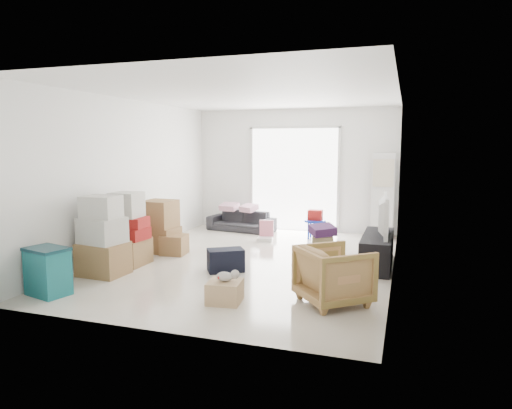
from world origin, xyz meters
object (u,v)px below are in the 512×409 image
object	(u,v)px
television	(378,230)
sofa	(241,218)
storage_bins	(48,271)
ottoman	(322,246)
ac_tower	(383,196)
tv_console	(377,250)
kids_table	(315,219)
wood_crate	(225,292)
armchair	(334,272)

from	to	relation	value
television	sofa	world-z (taller)	television
storage_bins	ottoman	world-z (taller)	storage_bins
storage_bins	ac_tower	bearing A→B (deg)	52.76
ottoman	television	bearing A→B (deg)	-21.76
tv_console	storage_bins	bearing A→B (deg)	-144.49
television	kids_table	size ratio (longest dim) A/B	1.85
television	wood_crate	size ratio (longest dim) A/B	2.76
tv_console	television	size ratio (longest dim) A/B	1.37
television	sofa	bearing A→B (deg)	51.92
television	kids_table	world-z (taller)	television
ac_tower	wood_crate	size ratio (longest dim) A/B	4.41
storage_bins	ottoman	xyz separation A→B (m)	(2.96, 3.16, -0.13)
ac_tower	ottoman	distance (m)	2.22
storage_bins	armchair	bearing A→B (deg)	13.28
tv_console	wood_crate	distance (m)	2.86
ottoman	kids_table	distance (m)	1.50
armchair	kids_table	size ratio (longest dim) A/B	1.31
wood_crate	television	bearing A→B (deg)	54.73
ac_tower	wood_crate	xyz separation A→B (m)	(-1.60, -4.62, -0.74)
storage_bins	sofa	bearing A→B (deg)	80.52
ottoman	tv_console	bearing A→B (deg)	-21.76
sofa	wood_crate	distance (m)	4.69
sofa	television	bearing A→B (deg)	-26.04
sofa	tv_console	bearing A→B (deg)	-26.04
tv_console	sofa	world-z (taller)	sofa
kids_table	sofa	bearing A→B (deg)	169.08
ottoman	wood_crate	xyz separation A→B (m)	(-0.71, -2.71, -0.04)
tv_console	sofa	distance (m)	3.75
television	sofa	distance (m)	3.76
storage_bins	ottoman	distance (m)	4.33
tv_console	armchair	xyz separation A→B (m)	(-0.39, -1.95, 0.14)
ac_tower	armchair	bearing A→B (deg)	-94.57
armchair	storage_bins	distance (m)	3.61
kids_table	television	bearing A→B (deg)	-53.15
ac_tower	ottoman	size ratio (longest dim) A/B	4.97
sofa	storage_bins	distance (m)	4.98
ac_tower	ottoman	world-z (taller)	ac_tower
armchair	wood_crate	xyz separation A→B (m)	(-1.26, -0.38, -0.25)
ac_tower	armchair	size ratio (longest dim) A/B	2.26
wood_crate	kids_table	bearing A→B (deg)	85.79
ac_tower	kids_table	world-z (taller)	ac_tower
kids_table	wood_crate	distance (m)	4.15
ac_tower	tv_console	xyz separation A→B (m)	(0.05, -2.28, -0.62)
sofa	storage_bins	xyz separation A→B (m)	(-0.82, -4.91, 0.02)
armchair	wood_crate	world-z (taller)	armchair
ac_tower	ottoman	xyz separation A→B (m)	(-0.89, -1.91, -0.70)
ac_tower	television	size ratio (longest dim) A/B	1.60
ac_tower	tv_console	bearing A→B (deg)	-88.74
sofa	kids_table	world-z (taller)	kids_table
tv_console	sofa	bearing A→B (deg)	145.31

